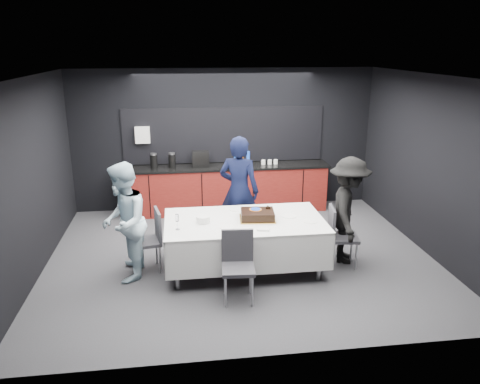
{
  "coord_description": "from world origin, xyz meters",
  "views": [
    {
      "loc": [
        -0.91,
        -6.72,
        3.22
      ],
      "look_at": [
        0.0,
        0.1,
        1.05
      ],
      "focal_mm": 35.0,
      "sensor_mm": 36.0,
      "label": 1
    }
  ],
  "objects_px": {
    "cake_assembly": "(257,215)",
    "chair_left": "(151,236)",
    "person_right": "(348,210)",
    "plate_stack": "(203,219)",
    "chair_right": "(338,232)",
    "champagne_flute": "(177,219)",
    "person_left": "(124,222)",
    "party_table": "(244,229)",
    "person_center": "(239,191)",
    "chair_near": "(238,260)"
  },
  "relations": [
    {
      "from": "chair_right",
      "to": "person_left",
      "type": "height_order",
      "value": "person_left"
    },
    {
      "from": "cake_assembly",
      "to": "person_right",
      "type": "bearing_deg",
      "value": 2.7
    },
    {
      "from": "champagne_flute",
      "to": "person_left",
      "type": "xyz_separation_m",
      "value": [
        -0.75,
        0.19,
        -0.09
      ]
    },
    {
      "from": "chair_left",
      "to": "person_right",
      "type": "distance_m",
      "value": 2.98
    },
    {
      "from": "chair_near",
      "to": "chair_left",
      "type": "bearing_deg",
      "value": 139.85
    },
    {
      "from": "party_table",
      "to": "chair_near",
      "type": "relative_size",
      "value": 2.51
    },
    {
      "from": "person_center",
      "to": "party_table",
      "type": "bearing_deg",
      "value": 111.63
    },
    {
      "from": "chair_left",
      "to": "person_center",
      "type": "height_order",
      "value": "person_center"
    },
    {
      "from": "party_table",
      "to": "chair_left",
      "type": "height_order",
      "value": "chair_left"
    },
    {
      "from": "plate_stack",
      "to": "chair_left",
      "type": "relative_size",
      "value": 0.22
    },
    {
      "from": "champagne_flute",
      "to": "person_right",
      "type": "xyz_separation_m",
      "value": [
        2.57,
        0.32,
        -0.12
      ]
    },
    {
      "from": "cake_assembly",
      "to": "plate_stack",
      "type": "height_order",
      "value": "cake_assembly"
    },
    {
      "from": "chair_left",
      "to": "chair_near",
      "type": "relative_size",
      "value": 1.0
    },
    {
      "from": "party_table",
      "to": "person_right",
      "type": "height_order",
      "value": "person_right"
    },
    {
      "from": "person_center",
      "to": "person_right",
      "type": "relative_size",
      "value": 1.12
    },
    {
      "from": "plate_stack",
      "to": "person_right",
      "type": "relative_size",
      "value": 0.12
    },
    {
      "from": "plate_stack",
      "to": "champagne_flute",
      "type": "bearing_deg",
      "value": -150.06
    },
    {
      "from": "chair_right",
      "to": "person_center",
      "type": "height_order",
      "value": "person_center"
    },
    {
      "from": "person_left",
      "to": "plate_stack",
      "type": "bearing_deg",
      "value": 92.59
    },
    {
      "from": "person_right",
      "to": "chair_left",
      "type": "bearing_deg",
      "value": 106.32
    },
    {
      "from": "champagne_flute",
      "to": "chair_right",
      "type": "bearing_deg",
      "value": 4.18
    },
    {
      "from": "person_center",
      "to": "chair_left",
      "type": "bearing_deg",
      "value": 53.99
    },
    {
      "from": "chair_left",
      "to": "chair_right",
      "type": "xyz_separation_m",
      "value": [
        2.78,
        -0.23,
        0.0
      ]
    },
    {
      "from": "party_table",
      "to": "person_center",
      "type": "height_order",
      "value": "person_center"
    },
    {
      "from": "plate_stack",
      "to": "chair_right",
      "type": "bearing_deg",
      "value": -1.05
    },
    {
      "from": "chair_right",
      "to": "chair_near",
      "type": "relative_size",
      "value": 1.0
    },
    {
      "from": "chair_left",
      "to": "person_center",
      "type": "relative_size",
      "value": 0.5
    },
    {
      "from": "cake_assembly",
      "to": "person_right",
      "type": "height_order",
      "value": "person_right"
    },
    {
      "from": "cake_assembly",
      "to": "chair_left",
      "type": "bearing_deg",
      "value": 174.43
    },
    {
      "from": "plate_stack",
      "to": "chair_left",
      "type": "xyz_separation_m",
      "value": [
        -0.76,
        0.19,
        -0.3
      ]
    },
    {
      "from": "champagne_flute",
      "to": "chair_right",
      "type": "height_order",
      "value": "champagne_flute"
    },
    {
      "from": "plate_stack",
      "to": "party_table",
      "type": "bearing_deg",
      "value": 3.14
    },
    {
      "from": "cake_assembly",
      "to": "chair_near",
      "type": "bearing_deg",
      "value": -115.64
    },
    {
      "from": "champagne_flute",
      "to": "person_center",
      "type": "xyz_separation_m",
      "value": [
        1.02,
        1.21,
        -0.02
      ]
    },
    {
      "from": "cake_assembly",
      "to": "chair_near",
      "type": "distance_m",
      "value": 0.97
    },
    {
      "from": "plate_stack",
      "to": "chair_near",
      "type": "bearing_deg",
      "value": -63.01
    },
    {
      "from": "person_center",
      "to": "person_left",
      "type": "relative_size",
      "value": 1.08
    },
    {
      "from": "person_left",
      "to": "party_table",
      "type": "bearing_deg",
      "value": 93.34
    },
    {
      "from": "chair_right",
      "to": "cake_assembly",
      "type": "bearing_deg",
      "value": 176.3
    },
    {
      "from": "chair_left",
      "to": "chair_near",
      "type": "height_order",
      "value": "same"
    },
    {
      "from": "person_left",
      "to": "cake_assembly",
      "type": "bearing_deg",
      "value": 93.42
    },
    {
      "from": "party_table",
      "to": "chair_near",
      "type": "bearing_deg",
      "value": -104.03
    },
    {
      "from": "champagne_flute",
      "to": "chair_near",
      "type": "distance_m",
      "value": 1.04
    },
    {
      "from": "plate_stack",
      "to": "chair_right",
      "type": "height_order",
      "value": "chair_right"
    },
    {
      "from": "cake_assembly",
      "to": "plate_stack",
      "type": "relative_size",
      "value": 2.77
    },
    {
      "from": "chair_right",
      "to": "chair_near",
      "type": "xyz_separation_m",
      "value": [
        -1.62,
        -0.75,
        0.0
      ]
    },
    {
      "from": "party_table",
      "to": "champagne_flute",
      "type": "distance_m",
      "value": 1.05
    },
    {
      "from": "chair_near",
      "to": "person_right",
      "type": "distance_m",
      "value": 2.04
    },
    {
      "from": "party_table",
      "to": "person_left",
      "type": "bearing_deg",
      "value": -178.23
    },
    {
      "from": "party_table",
      "to": "person_center",
      "type": "xyz_separation_m",
      "value": [
        0.05,
        0.96,
        0.28
      ]
    }
  ]
}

